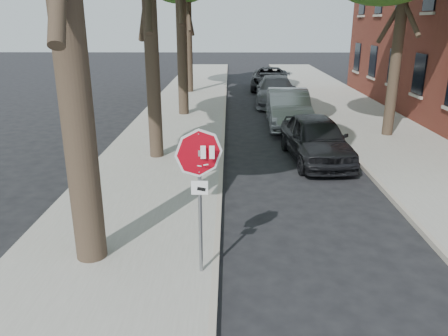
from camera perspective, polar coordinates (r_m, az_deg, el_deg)
The scene contains 10 objects.
ground at distance 8.05m, azimuth 2.17°, elevation -14.00°, with size 120.00×120.00×0.00m, color black.
sidewalk_left at distance 19.40m, azimuth -6.13°, elevation 5.75°, with size 4.00×55.00×0.12m, color gray.
sidewalk_right at distance 20.24m, azimuth 18.64°, elevation 5.42°, with size 4.00×55.00×0.12m, color gray.
curb_left at distance 19.26m, azimuth -0.03°, elevation 5.78°, with size 0.12×55.00×0.13m, color #9E9384.
curb_right at distance 19.70m, azimuth 12.94°, elevation 5.60°, with size 0.12×55.00×0.13m, color #9E9384.
stop_sign at distance 7.18m, azimuth -3.23°, elevation -0.85°, with size 0.76×0.34×2.61m.
car_a at distance 14.47m, azimuth 11.91°, elevation 3.80°, with size 1.75×4.35×1.48m, color black.
car_b at distance 19.11m, azimuth 8.37°, elevation 7.71°, with size 1.68×4.81×1.58m, color gray.
car_c at distance 24.30m, azimuth 6.76°, elevation 9.99°, with size 2.11×5.19×1.51m, color #545459.
car_d at distance 29.74m, azimuth 6.02°, elevation 11.51°, with size 2.40×5.20×1.45m, color black.
Camera 1 is at (-0.21, -6.78, 4.33)m, focal length 35.00 mm.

